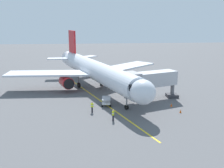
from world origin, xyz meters
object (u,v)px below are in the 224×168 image
object	(u,v)px
ground_crew_marshaller	(113,115)
safety_cone_nose_left	(181,111)
tug_near_nose	(159,79)
ground_crew_loader	(125,92)
ground_crew_wing_walker	(92,107)
baggage_cart_portside	(106,101)
safety_cone_nose_right	(171,105)
airplane	(95,70)
jet_bridge	(147,80)

from	to	relation	value
ground_crew_marshaller	safety_cone_nose_left	xyz separation A→B (m)	(-10.77, -2.33, -0.61)
tug_near_nose	ground_crew_loader	bearing A→B (deg)	48.89
ground_crew_wing_walker	ground_crew_loader	size ratio (longest dim) A/B	1.00
baggage_cart_portside	safety_cone_nose_right	distance (m)	10.88
ground_crew_wing_walker	safety_cone_nose_left	world-z (taller)	ground_crew_wing_walker
ground_crew_wing_walker	safety_cone_nose_left	size ratio (longest dim) A/B	3.11
ground_crew_loader	safety_cone_nose_left	world-z (taller)	ground_crew_loader
tug_near_nose	baggage_cart_portside	xyz separation A→B (m)	(13.40, 15.78, -0.05)
tug_near_nose	safety_cone_nose_right	xyz separation A→B (m)	(2.68, 17.62, -0.43)
airplane	tug_near_nose	bearing A→B (deg)	-160.35
ground_crew_marshaller	tug_near_nose	world-z (taller)	ground_crew_marshaller
airplane	ground_crew_loader	xyz separation A→B (m)	(-5.40, 5.61, -3.12)
jet_bridge	ground_crew_loader	bearing A→B (deg)	-43.08
safety_cone_nose_left	ground_crew_wing_walker	bearing A→B (deg)	-6.24
ground_crew_marshaller	tug_near_nose	distance (m)	26.42
safety_cone_nose_right	airplane	bearing A→B (deg)	-45.03
tug_near_nose	safety_cone_nose_right	distance (m)	17.82
safety_cone_nose_right	jet_bridge	bearing A→B (deg)	-45.18
airplane	safety_cone_nose_left	size ratio (longest dim) A/B	71.00
jet_bridge	ground_crew_marshaller	distance (m)	11.56
airplane	jet_bridge	size ratio (longest dim) A/B	3.45
ground_crew_loader	baggage_cart_portside	bearing A→B (deg)	51.48
jet_bridge	ground_crew_marshaller	world-z (taller)	jet_bridge
jet_bridge	ground_crew_loader	xyz separation A→B (m)	(3.44, -3.22, -2.88)
airplane	safety_cone_nose_right	bearing A→B (deg)	134.97
ground_crew_marshaller	safety_cone_nose_right	world-z (taller)	ground_crew_marshaller
jet_bridge	ground_crew_wing_walker	world-z (taller)	jet_bridge
jet_bridge	ground_crew_wing_walker	bearing A→B (deg)	27.19
airplane	jet_bridge	bearing A→B (deg)	135.04
baggage_cart_portside	safety_cone_nose_left	xyz separation A→B (m)	(-11.18, 4.90, -0.38)
ground_crew_marshaller	ground_crew_wing_walker	xyz separation A→B (m)	(2.89, -3.82, 0.00)
ground_crew_loader	baggage_cart_portside	xyz separation A→B (m)	(3.85, 4.83, -0.23)
tug_near_nose	safety_cone_nose_right	size ratio (longest dim) A/B	4.99
airplane	ground_crew_marshaller	world-z (taller)	airplane
jet_bridge	safety_cone_nose_right	distance (m)	5.99
jet_bridge	safety_cone_nose_left	distance (m)	8.35
ground_crew_marshaller	baggage_cart_portside	bearing A→B (deg)	-86.71
ground_crew_wing_walker	ground_crew_loader	distance (m)	10.38
ground_crew_marshaller	ground_crew_loader	distance (m)	12.54
baggage_cart_portside	safety_cone_nose_left	distance (m)	12.22
airplane	ground_crew_marshaller	size ratio (longest dim) A/B	22.84
safety_cone_nose_right	ground_crew_marshaller	bearing A→B (deg)	27.61
baggage_cart_portside	safety_cone_nose_right	xyz separation A→B (m)	(-10.72, 1.84, -0.38)
jet_bridge	safety_cone_nose_right	xyz separation A→B (m)	(-3.43, 3.45, -3.49)
ground_crew_marshaller	baggage_cart_portside	size ratio (longest dim) A/B	0.63
airplane	ground_crew_marshaller	bearing A→B (deg)	96.34
ground_crew_marshaller	safety_cone_nose_left	world-z (taller)	ground_crew_marshaller
ground_crew_wing_walker	ground_crew_loader	bearing A→B (deg)	-127.52
ground_crew_marshaller	safety_cone_nose_right	bearing A→B (deg)	-152.39
tug_near_nose	ground_crew_marshaller	bearing A→B (deg)	60.56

